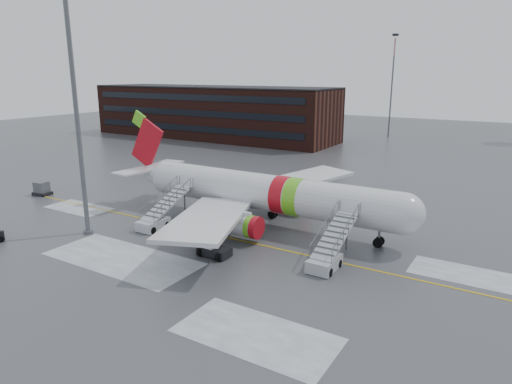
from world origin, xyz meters
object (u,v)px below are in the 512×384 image
Objects in this scene: airliner at (258,192)px; light_mast_near at (73,80)px; pushback_tug at (213,248)px; uld_container at (42,189)px; airstair_fwd at (328,254)px; airstair_aft at (158,217)px.

light_mast_near reaches higher than airliner.
pushback_tug is at bearing 7.66° from light_mast_near.
light_mast_near is (-12.85, -11.53, 11.42)m from airliner.
airstair_fwd is at bearing -2.30° from uld_container.
pushback_tug is at bearing -82.96° from airliner.
airstair_fwd is 40.79m from uld_container.
airstair_aft is 15.40m from light_mast_near.
airstair_fwd reaches higher than pushback_tug.
airliner is 4.55× the size of airstair_fwd.
uld_container is at bearing 171.37° from pushback_tug.
airstair_fwd is at bearing -31.45° from airliner.
airstair_fwd is 0.27× the size of light_mast_near.
airliner is 10.08m from pushback_tug.
airstair_aft is (-8.11, -6.54, -2.35)m from airliner.
airstair_aft is at bearing -4.26° from uld_container.
airstair_fwd is 27.73m from light_mast_near.
airliner reaches higher than airstair_fwd.
pushback_tug is at bearing -8.63° from uld_container.
airstair_fwd is at bearing 11.98° from light_mast_near.
light_mast_near is at bearing -133.49° from airstair_aft.
airstair_fwd is 3.34× the size of uld_container.
airstair_fwd and airstair_aft have the same top height.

